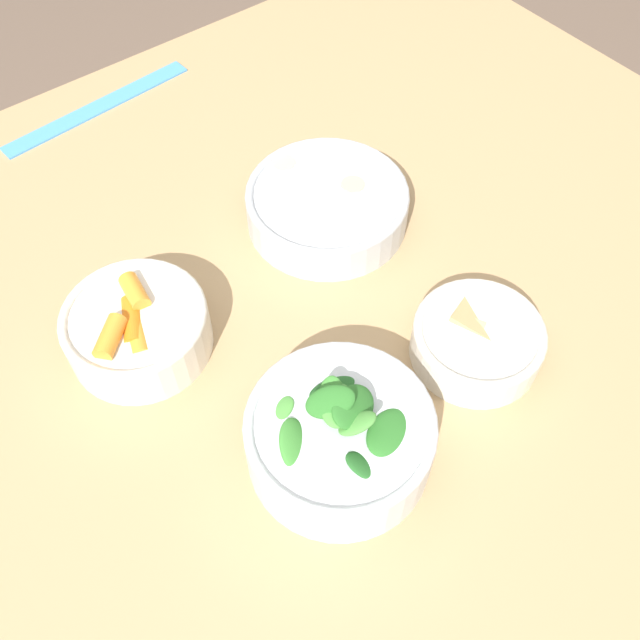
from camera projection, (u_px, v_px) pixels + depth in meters
name	position (u px, v px, depth m)	size (l,w,h in m)	color
ground_plane	(313.00, 520.00, 1.42)	(10.00, 10.00, 0.00)	brown
dining_table	(308.00, 336.00, 0.90)	(1.26, 1.04, 0.75)	tan
bowl_carrots	(137.00, 328.00, 0.75)	(0.15, 0.15, 0.07)	silver
bowl_greens	(340.00, 436.00, 0.67)	(0.18, 0.18, 0.11)	silver
bowl_beans_hotdog	(327.00, 207.00, 0.86)	(0.20, 0.20, 0.05)	silver
bowl_cookies	(477.00, 340.00, 0.75)	(0.14, 0.14, 0.05)	silver
ruler	(98.00, 107.00, 1.01)	(0.29, 0.05, 0.00)	#4C99E0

